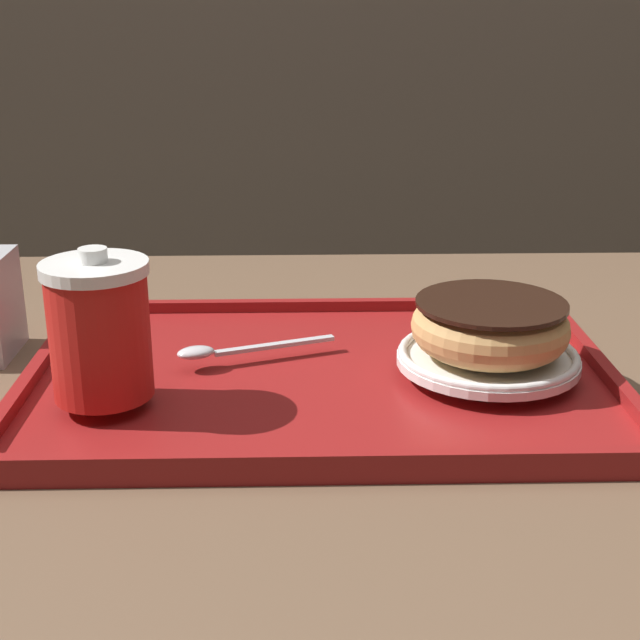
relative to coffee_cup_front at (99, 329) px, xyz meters
name	(u,v)px	position (x,y,z in m)	size (l,w,h in m)	color
cafe_table	(345,526)	(0.21, 0.09, -0.25)	(1.02, 0.87, 0.73)	brown
serving_tray	(320,378)	(0.18, 0.07, -0.08)	(0.53, 0.37, 0.02)	maroon
coffee_cup_front	(99,329)	(0.00, 0.00, 0.00)	(0.09, 0.09, 0.13)	red
plate_with_chocolate_donut	(488,357)	(0.34, 0.06, -0.05)	(0.17, 0.17, 0.01)	white
donut_chocolate_glazed	(490,325)	(0.34, 0.06, -0.02)	(0.14, 0.14, 0.05)	tan
spoon	(221,350)	(0.09, 0.09, -0.05)	(0.15, 0.07, 0.01)	silver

